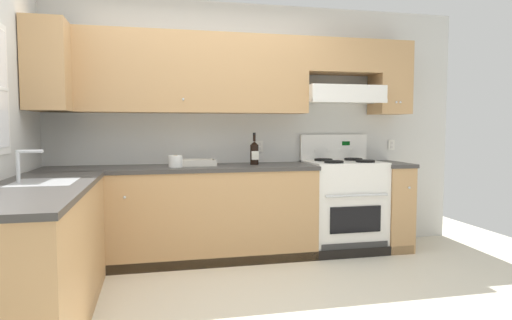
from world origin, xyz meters
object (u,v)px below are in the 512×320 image
object	(u,v)px
paper_towel_roll	(175,161)
wine_bottle	(254,152)
bowl	(195,164)
stove	(343,204)

from	to	relation	value
paper_towel_roll	wine_bottle	bearing A→B (deg)	8.14
bowl	paper_towel_roll	distance (m)	0.23
stove	wine_bottle	world-z (taller)	wine_bottle
paper_towel_roll	bowl	bearing A→B (deg)	33.40
stove	bowl	distance (m)	1.59
bowl	stove	bearing A→B (deg)	-2.02
wine_bottle	paper_towel_roll	world-z (taller)	wine_bottle
wine_bottle	paper_towel_roll	distance (m)	0.79
stove	paper_towel_roll	distance (m)	1.79
stove	bowl	world-z (taller)	stove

